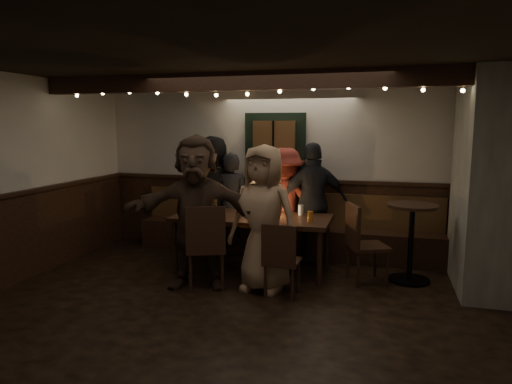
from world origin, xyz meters
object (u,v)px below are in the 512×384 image
(person_d, at_px, (285,204))
(chair_near_right, at_px, (281,256))
(person_a, at_px, (212,194))
(person_c, at_px, (268,203))
(person_g, at_px, (263,218))
(chair_end, at_px, (361,239))
(person_f, at_px, (197,212))
(chair_near_left, at_px, (206,242))
(dining_table, at_px, (252,221))
(person_b, at_px, (231,204))
(person_e, at_px, (314,202))
(high_top, at_px, (411,233))

(person_d, bearing_deg, chair_near_right, 86.94)
(person_a, distance_m, person_c, 0.91)
(person_d, bearing_deg, person_g, 77.66)
(person_a, bearing_deg, chair_end, 176.25)
(chair_end, bearing_deg, person_f, -160.53)
(chair_near_left, relative_size, person_f, 0.55)
(person_a, bearing_deg, person_d, -167.51)
(dining_table, xyz_separation_m, person_g, (0.34, -0.69, 0.19))
(person_b, relative_size, person_e, 0.90)
(chair_near_left, height_order, person_g, person_g)
(dining_table, xyz_separation_m, person_b, (-0.54, 0.69, 0.09))
(person_f, bearing_deg, chair_near_left, -35.21)
(person_b, bearing_deg, chair_end, 147.38)
(person_d, relative_size, person_e, 0.95)
(chair_near_left, xyz_separation_m, high_top, (2.38, 0.96, 0.05))
(dining_table, xyz_separation_m, chair_near_right, (0.60, -0.89, -0.20))
(person_a, height_order, person_f, person_f)
(chair_end, bearing_deg, person_a, 159.81)
(chair_near_right, relative_size, person_d, 0.53)
(high_top, bearing_deg, person_c, 164.24)
(person_b, height_order, person_e, person_e)
(chair_near_right, bearing_deg, person_g, 142.30)
(person_c, distance_m, person_e, 0.68)
(person_f, bearing_deg, high_top, 6.84)
(chair_end, distance_m, person_g, 1.28)
(chair_near_right, relative_size, person_b, 0.56)
(person_a, bearing_deg, dining_table, 155.81)
(person_a, xyz_separation_m, person_d, (1.17, -0.08, -0.08))
(high_top, relative_size, person_b, 0.64)
(chair_near_left, distance_m, chair_end, 1.92)
(person_b, xyz_separation_m, person_c, (0.59, -0.02, 0.04))
(dining_table, relative_size, person_c, 1.28)
(high_top, relative_size, person_f, 0.53)
(person_c, height_order, person_g, person_g)
(dining_table, bearing_deg, high_top, 3.09)
(chair_near_right, xyz_separation_m, high_top, (1.46, 1.00, 0.14))
(chair_end, relative_size, person_c, 0.61)
(person_b, distance_m, person_g, 1.64)
(person_c, bearing_deg, person_f, 94.38)
(high_top, relative_size, person_c, 0.61)
(person_g, bearing_deg, person_b, 133.08)
(chair_near_right, height_order, person_e, person_e)
(person_f, bearing_deg, person_e, 37.63)
(high_top, distance_m, person_c, 2.09)
(chair_near_right, xyz_separation_m, person_a, (-1.45, 1.62, 0.41))
(dining_table, bearing_deg, person_a, 139.37)
(person_a, distance_m, person_e, 1.59)
(high_top, xyz_separation_m, person_c, (-2.00, 0.57, 0.19))
(dining_table, bearing_deg, person_e, 42.10)
(person_c, bearing_deg, person_b, 22.07)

